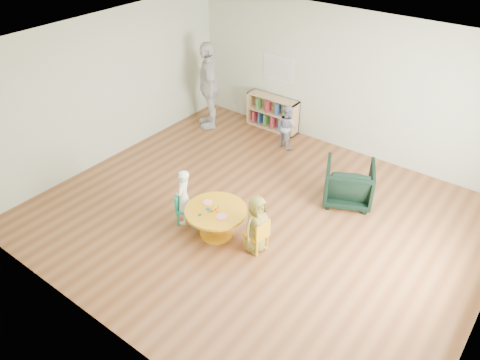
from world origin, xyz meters
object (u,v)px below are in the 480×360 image
at_px(activity_table, 216,217).
at_px(kid_chair_right, 258,234).
at_px(bookshelf, 273,113).
at_px(toddler, 287,126).
at_px(adult_caretaker, 208,85).
at_px(kid_chair_left, 184,207).
at_px(armchair, 349,183).
at_px(child_left, 183,197).
at_px(child_right, 256,224).

relative_size(activity_table, kid_chair_right, 1.73).
distance_m(activity_table, kid_chair_right, 0.74).
xyz_separation_m(bookshelf, toddler, (0.70, -0.53, 0.09)).
bearing_deg(adult_caretaker, kid_chair_left, -12.89).
xyz_separation_m(bookshelf, armchair, (2.59, -1.53, 0.01)).
distance_m(kid_chair_right, adult_caretaker, 4.34).
relative_size(kid_chair_left, adult_caretaker, 0.29).
distance_m(child_left, adult_caretaker, 3.52).
relative_size(bookshelf, child_left, 1.24).
bearing_deg(kid_chair_left, adult_caretaker, -169.13).
bearing_deg(kid_chair_left, child_right, 74.40).
bearing_deg(child_right, adult_caretaker, 59.63).
bearing_deg(armchair, child_left, 23.80).
distance_m(child_right, toddler, 3.28).
bearing_deg(bookshelf, armchair, -30.59).
relative_size(bookshelf, armchair, 1.47).
relative_size(kid_chair_right, adult_caretaker, 0.29).
distance_m(activity_table, armchair, 2.41).
distance_m(activity_table, adult_caretaker, 3.88).
relative_size(kid_chair_left, bookshelf, 0.47).
bearing_deg(adult_caretaker, bookshelf, 75.45).
height_order(kid_chair_right, child_right, child_right).
height_order(kid_chair_left, child_right, child_right).
distance_m(bookshelf, armchair, 3.01).
distance_m(armchair, adult_caretaker, 3.92).
distance_m(kid_chair_left, armchair, 2.83).
height_order(child_right, toddler, child_right).
height_order(activity_table, child_left, child_left).
height_order(kid_chair_left, kid_chair_right, kid_chair_right).
height_order(child_left, toddler, child_left).
distance_m(child_left, toddler, 3.12).
distance_m(child_left, child_right, 1.34).
relative_size(activity_table, kid_chair_left, 1.74).
distance_m(kid_chair_right, child_left, 1.38).
bearing_deg(kid_chair_right, activity_table, 104.96).
bearing_deg(kid_chair_left, child_left, -156.02).
xyz_separation_m(child_right, toddler, (-1.36, 2.98, -0.03)).
bearing_deg(bookshelf, adult_caretaker, -148.03).
relative_size(armchair, toddler, 0.89).
xyz_separation_m(armchair, child_right, (-0.53, -1.98, 0.11)).
bearing_deg(child_right, kid_chair_right, -58.62).
bearing_deg(child_right, armchair, -5.13).
relative_size(child_left, child_right, 1.00).
relative_size(toddler, adult_caretaker, 0.48).
distance_m(kid_chair_left, child_left, 0.19).
relative_size(child_left, toddler, 1.05).
height_order(kid_chair_left, adult_caretaker, adult_caretaker).
relative_size(bookshelf, toddler, 1.30).
height_order(child_right, adult_caretaker, adult_caretaker).
distance_m(kid_chair_left, bookshelf, 3.75).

